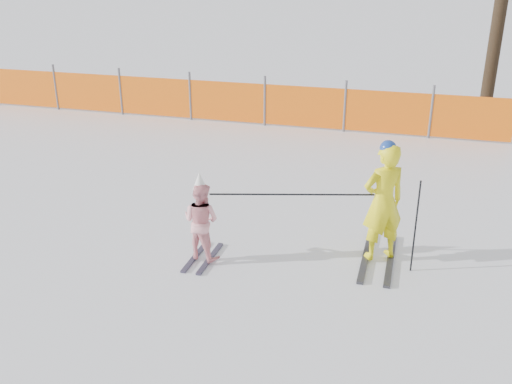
{
  "coord_description": "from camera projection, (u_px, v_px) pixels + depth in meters",
  "views": [
    {
      "loc": [
        1.97,
        -6.33,
        3.91
      ],
      "look_at": [
        0.0,
        0.5,
        1.0
      ],
      "focal_mm": 40.0,
      "sensor_mm": 36.0,
      "label": 1
    }
  ],
  "objects": [
    {
      "name": "child",
      "position": [
        201.0,
        220.0,
        7.81
      ],
      "size": [
        0.62,
        0.92,
        1.3
      ],
      "color": "black",
      "rests_on": "ground"
    },
    {
      "name": "adult",
      "position": [
        383.0,
        203.0,
        7.68
      ],
      "size": [
        0.72,
        1.51,
        1.74
      ],
      "color": "black",
      "rests_on": "ground"
    },
    {
      "name": "safety_fence",
      "position": [
        184.0,
        98.0,
        14.8
      ],
      "size": [
        15.84,
        0.06,
        1.25
      ],
      "color": "#595960",
      "rests_on": "ground"
    },
    {
      "name": "ski_poles",
      "position": [
        337.0,
        206.0,
        7.58
      ],
      "size": [
        2.72,
        0.62,
        1.31
      ],
      "color": "black",
      "rests_on": "ground"
    },
    {
      "name": "ground",
      "position": [
        246.0,
        275.0,
        7.61
      ],
      "size": [
        120.0,
        120.0,
        0.0
      ],
      "primitive_type": "plane",
      "color": "white",
      "rests_on": "ground"
    }
  ]
}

